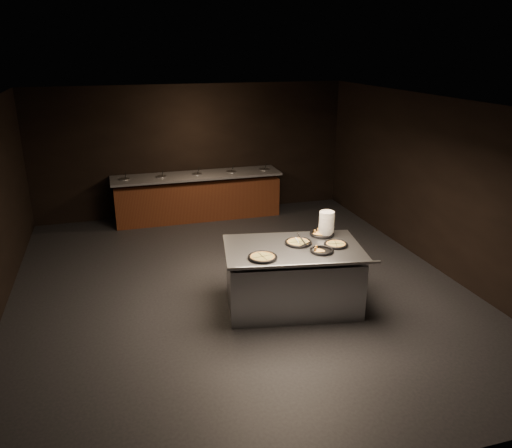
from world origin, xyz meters
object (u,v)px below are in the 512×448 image
object	(u,v)px
pan_veggie_whole	(262,257)
pan_cheese_whole	(298,242)
plate_stack	(327,223)
serving_counter	(292,278)

from	to	relation	value
pan_veggie_whole	pan_cheese_whole	bearing A→B (deg)	28.88
plate_stack	pan_cheese_whole	xyz separation A→B (m)	(-0.55, -0.25, -0.16)
serving_counter	pan_veggie_whole	world-z (taller)	pan_veggie_whole
serving_counter	pan_cheese_whole	xyz separation A→B (m)	(0.12, 0.11, 0.51)
plate_stack	pan_veggie_whole	world-z (taller)	plate_stack
plate_stack	pan_veggie_whole	size ratio (longest dim) A/B	0.88
pan_veggie_whole	pan_cheese_whole	distance (m)	0.75
serving_counter	pan_veggie_whole	distance (m)	0.79
serving_counter	pan_veggie_whole	size ratio (longest dim) A/B	5.31
serving_counter	plate_stack	size ratio (longest dim) A/B	6.03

